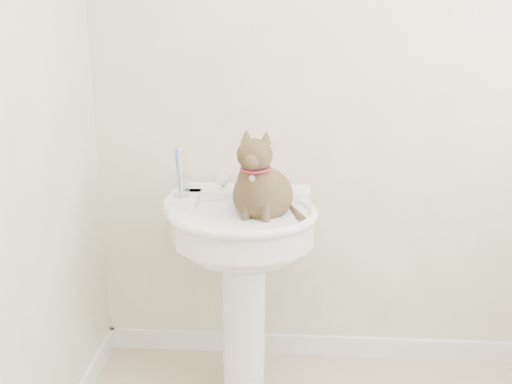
# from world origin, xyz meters

# --- Properties ---
(wall_back) EXTENTS (2.20, 0.00, 2.50)m
(wall_back) POSITION_xyz_m (0.00, 1.10, 1.25)
(wall_back) COLOR beige
(wall_back) RESTS_ON ground
(baseboard_back) EXTENTS (2.20, 0.02, 0.09)m
(baseboard_back) POSITION_xyz_m (0.00, 1.09, 0.04)
(baseboard_back) COLOR white
(baseboard_back) RESTS_ON floor
(pedestal_sink) EXTENTS (0.59, 0.57, 0.81)m
(pedestal_sink) POSITION_xyz_m (-0.46, 0.81, 0.63)
(pedestal_sink) COLOR white
(pedestal_sink) RESTS_ON floor
(faucet) EXTENTS (0.28, 0.12, 0.14)m
(faucet) POSITION_xyz_m (-0.46, 0.95, 0.85)
(faucet) COLOR silver
(faucet) RESTS_ON pedestal_sink
(soap_bar) EXTENTS (0.09, 0.06, 0.03)m
(soap_bar) POSITION_xyz_m (-0.39, 1.04, 0.82)
(soap_bar) COLOR #FFA234
(soap_bar) RESTS_ON pedestal_sink
(toothbrush_cup) EXTENTS (0.07, 0.07, 0.18)m
(toothbrush_cup) POSITION_xyz_m (-0.70, 0.86, 0.86)
(toothbrush_cup) COLOR silver
(toothbrush_cup) RESTS_ON pedestal_sink
(cat) EXTENTS (0.25, 0.31, 0.46)m
(cat) POSITION_xyz_m (-0.39, 0.80, 0.86)
(cat) COLOR brown
(cat) RESTS_ON pedestal_sink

